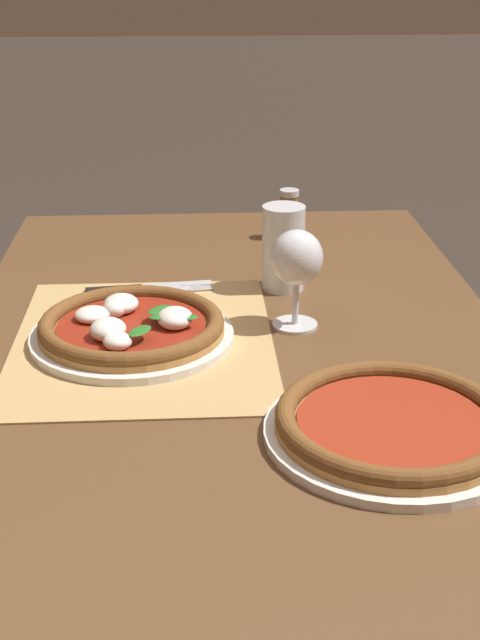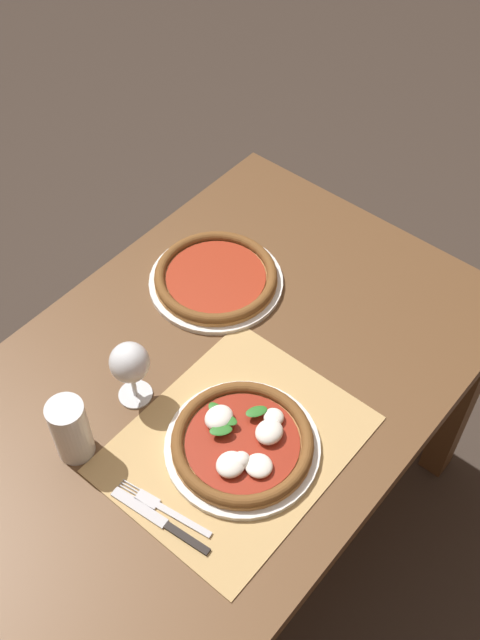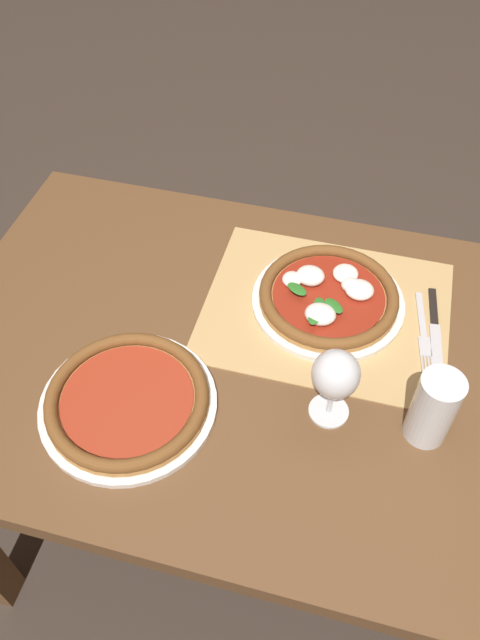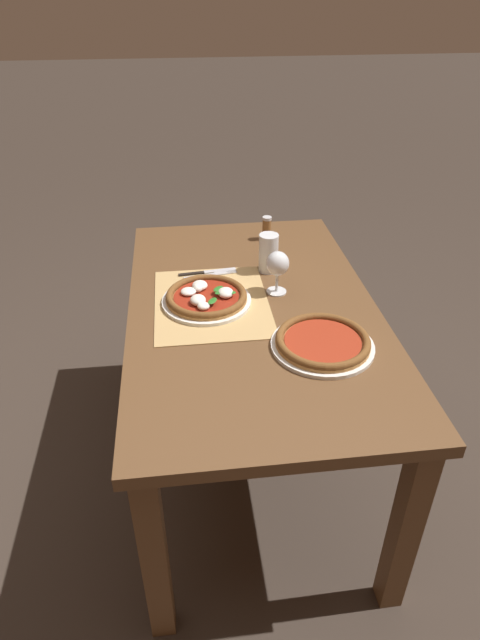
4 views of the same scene
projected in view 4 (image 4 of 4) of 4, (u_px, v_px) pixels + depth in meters
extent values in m
plane|color=#382D26|center=(250.00, 457.00, 2.21)|extent=(24.00, 24.00, 0.00)
cube|color=brown|center=(252.00, 310.00, 1.81)|extent=(1.39, 0.83, 0.04)
cube|color=brown|center=(157.00, 310.00, 2.51)|extent=(0.07, 0.07, 0.70)
cube|color=brown|center=(154.00, 557.00, 1.45)|extent=(0.07, 0.07, 0.70)
cube|color=brown|center=(306.00, 300.00, 2.58)|extent=(0.07, 0.07, 0.70)
cube|color=brown|center=(405.00, 529.00, 1.53)|extent=(0.07, 0.07, 0.70)
cube|color=tan|center=(212.00, 302.00, 1.81)|extent=(0.48, 0.38, 0.00)
cylinder|color=silver|center=(207.00, 301.00, 1.81)|extent=(0.30, 0.30, 0.01)
cylinder|color=#B77F42|center=(207.00, 298.00, 1.80)|extent=(0.27, 0.27, 0.01)
torus|color=brown|center=(206.00, 296.00, 1.80)|extent=(0.27, 0.27, 0.02)
cylinder|color=maroon|center=(206.00, 296.00, 1.80)|extent=(0.22, 0.22, 0.00)
ellipsoid|color=white|center=(188.00, 292.00, 1.81)|extent=(0.05, 0.05, 0.02)
ellipsoid|color=white|center=(198.00, 288.00, 1.82)|extent=(0.04, 0.03, 0.03)
ellipsoid|color=white|center=(203.00, 306.00, 1.73)|extent=(0.04, 0.04, 0.02)
ellipsoid|color=white|center=(200.00, 285.00, 1.84)|extent=(0.06, 0.05, 0.03)
ellipsoid|color=white|center=(226.00, 293.00, 1.79)|extent=(0.06, 0.05, 0.03)
ellipsoid|color=white|center=(198.00, 300.00, 1.75)|extent=(0.06, 0.05, 0.03)
ellipsoid|color=#286B23|center=(229.00, 292.00, 1.78)|extent=(0.03, 0.05, 0.00)
ellipsoid|color=#286B23|center=(212.00, 301.00, 1.74)|extent=(0.05, 0.04, 0.00)
ellipsoid|color=#286B23|center=(221.00, 292.00, 1.78)|extent=(0.04, 0.05, 0.00)
ellipsoid|color=#286B23|center=(218.00, 289.00, 1.80)|extent=(0.05, 0.05, 0.00)
cylinder|color=silver|center=(322.00, 346.00, 1.60)|extent=(0.31, 0.31, 0.01)
cylinder|color=#B77F42|center=(323.00, 343.00, 1.59)|extent=(0.28, 0.28, 0.01)
torus|color=brown|center=(323.00, 340.00, 1.59)|extent=(0.28, 0.28, 0.02)
cylinder|color=maroon|center=(323.00, 341.00, 1.59)|extent=(0.23, 0.23, 0.00)
cylinder|color=silver|center=(276.00, 291.00, 1.87)|extent=(0.07, 0.07, 0.00)
cylinder|color=silver|center=(277.00, 283.00, 1.85)|extent=(0.01, 0.01, 0.06)
ellipsoid|color=silver|center=(278.00, 263.00, 1.81)|extent=(0.08, 0.08, 0.08)
ellipsoid|color=#C17019|center=(277.00, 266.00, 1.82)|extent=(0.07, 0.07, 0.05)
cylinder|color=silver|center=(268.00, 253.00, 1.97)|extent=(0.07, 0.07, 0.15)
cylinder|color=black|center=(268.00, 257.00, 1.98)|extent=(0.07, 0.07, 0.12)
cylinder|color=silver|center=(269.00, 240.00, 1.94)|extent=(0.07, 0.07, 0.02)
cube|color=#B7B7BC|center=(199.00, 276.00, 1.96)|extent=(0.03, 0.12, 0.00)
cube|color=#B7B7BC|center=(220.00, 273.00, 1.98)|extent=(0.03, 0.05, 0.00)
cylinder|color=#B7B7BC|center=(232.00, 273.00, 1.98)|extent=(0.01, 0.04, 0.00)
cylinder|color=#B7B7BC|center=(232.00, 272.00, 1.98)|extent=(0.01, 0.04, 0.00)
cylinder|color=#B7B7BC|center=(231.00, 271.00, 1.99)|extent=(0.01, 0.04, 0.00)
cylinder|color=#B7B7BC|center=(231.00, 271.00, 1.99)|extent=(0.01, 0.04, 0.00)
cube|color=black|center=(191.00, 274.00, 1.97)|extent=(0.02, 0.10, 0.01)
cube|color=#B7B7BC|center=(220.00, 271.00, 1.99)|extent=(0.03, 0.12, 0.00)
cylinder|color=brown|center=(267.00, 229.00, 2.22)|extent=(0.04, 0.04, 0.08)
cylinder|color=#BCBCC1|center=(267.00, 218.00, 2.20)|extent=(0.04, 0.04, 0.01)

